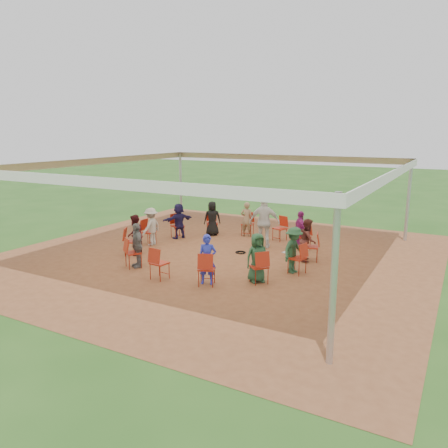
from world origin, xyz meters
The scene contains 30 objects.
ground centered at (0.00, 0.00, 0.00)m, with size 80.00×80.00×0.00m, color #28541A.
dirt_patch centered at (0.00, 0.00, 0.01)m, with size 13.00×13.00×0.00m, color brown.
tent centered at (0.00, 0.00, 2.37)m, with size 10.33×10.33×3.00m.
chair_0 centered at (2.83, -0.62, 0.45)m, with size 0.42×0.44×0.90m, color #A82310, non-canonical shape.
chair_1 centered at (2.79, 0.77, 0.45)m, with size 0.42×0.44×0.90m, color #A82310, non-canonical shape.
chair_2 centered at (2.11, 1.98, 0.45)m, with size 0.42×0.44×0.90m, color #A82310, non-canonical shape.
chair_3 centered at (0.95, 2.73, 0.45)m, with size 0.42×0.44×0.90m, color #A82310, non-canonical shape.
chair_4 centered at (-0.43, 2.86, 0.45)m, with size 0.42×0.44×0.90m, color #A82310, non-canonical shape.
chair_5 centered at (-1.71, 2.34, 0.45)m, with size 0.42×0.44×0.90m, color #A82310, non-canonical shape.
chair_6 centered at (-2.60, 1.28, 0.45)m, with size 0.42×0.44×0.90m, color #A82310, non-canonical shape.
chair_7 centered at (-2.89, -0.08, 0.45)m, with size 0.42×0.44×0.90m, color #A82310, non-canonical shape.
chair_8 centered at (-2.53, -1.41, 0.45)m, with size 0.42×0.44×0.90m, color #A82310, non-canonical shape.
chair_9 centered at (-1.58, -2.42, 0.45)m, with size 0.42×0.44×0.90m, color #A82310, non-canonical shape.
chair_10 centered at (-0.27, -2.88, 0.45)m, with size 0.42×0.44×0.90m, color #A82310, non-canonical shape.
chair_11 centered at (1.10, -2.68, 0.45)m, with size 0.42×0.44×0.90m, color #A82310, non-canonical shape.
chair_12 centered at (2.22, -1.86, 0.45)m, with size 0.42×0.44×0.90m, color #A82310, non-canonical shape.
person_seated_0 centered at (2.71, -0.59, 0.67)m, with size 0.86×0.42×1.33m, color #244D2F.
person_seated_1 centered at (2.67, 0.74, 0.67)m, with size 0.64×0.37×1.33m, color #552620.
person_seated_2 centered at (2.03, 1.89, 0.67)m, with size 0.78×0.40×1.33m, color #992578.
person_seated_3 centered at (-0.41, 2.74, 0.67)m, with size 0.48×0.32×1.33m, color #8C7151.
person_seated_4 centered at (-1.64, 2.24, 0.67)m, with size 0.65×0.36×1.33m, color black.
person_seated_5 centered at (-2.49, 1.22, 0.67)m, with size 1.23×0.46×1.33m, color #1F1947.
person_seated_6 centered at (-2.77, -0.07, 0.67)m, with size 0.86×0.42×1.33m, color #A7A195.
person_seated_7 centered at (-2.42, -1.35, 0.67)m, with size 0.64×0.37×1.33m, color #3C1014.
person_seated_8 centered at (-1.51, -2.32, 0.67)m, with size 0.78×0.40×1.33m, color slate.
person_seated_9 centered at (1.05, -2.57, 0.67)m, with size 0.48×0.32×1.33m, color #2630B3.
person_seated_10 centered at (2.12, -1.78, 0.67)m, with size 0.65×0.36×1.33m, color #244D2F.
standing_person centered at (0.86, 1.54, 0.90)m, with size 1.05×0.54×1.79m, color silver.
cable_coil centered at (0.48, 0.51, 0.02)m, with size 0.38×0.38×0.03m.
laptop centered at (2.55, -0.56, 0.62)m, with size 0.29×0.33×0.20m.
Camera 1 is at (6.76, -11.92, 3.94)m, focal length 35.00 mm.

